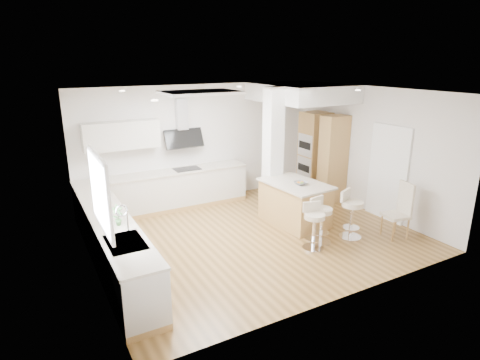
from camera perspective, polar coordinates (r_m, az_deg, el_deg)
ground at (r=8.05m, az=1.93°, el=-7.83°), size 6.00×6.00×0.00m
ceiling at (r=8.05m, az=1.93°, el=-7.83°), size 6.00×5.00×0.02m
wall_back at (r=9.74m, az=-5.57°, el=5.18°), size 6.00×0.04×2.80m
wall_left at (r=6.61m, az=-20.90°, el=-1.57°), size 0.04×5.00×2.80m
wall_right at (r=9.43m, az=17.91°, el=4.04°), size 0.04×5.00×2.80m
skylight at (r=7.51m, az=-5.59°, el=12.26°), size 4.10×2.10×0.06m
window_left at (r=5.68m, az=-19.37°, el=-1.25°), size 0.06×1.28×1.07m
doorway_right at (r=9.12m, az=20.28°, el=0.79°), size 0.05×1.00×2.10m
counter_left at (r=7.20m, az=-18.02°, el=-7.83°), size 0.63×4.50×1.35m
counter_back at (r=9.35m, az=-9.91°, el=0.04°), size 3.62×0.63×2.50m
pillar at (r=8.90m, az=4.70°, el=4.08°), size 0.35×0.35×2.80m
soffit at (r=9.68m, az=8.68°, el=12.18°), size 1.78×2.20×0.40m
oven_column at (r=10.15m, az=11.48°, el=3.38°), size 0.63×1.21×2.10m
peninsula at (r=8.55m, az=7.81°, el=-3.21°), size 1.09×1.54×0.96m
bar_stool_a at (r=7.45m, az=10.46°, el=-6.12°), size 0.47×0.47×0.87m
bar_stool_b at (r=7.73m, az=11.44°, el=-5.29°), size 0.46×0.46×0.88m
bar_stool_c at (r=8.03m, az=15.51°, el=-4.37°), size 0.57×0.57×0.96m
dining_chair at (r=8.38m, az=21.89°, el=-3.73°), size 0.50×0.50×1.10m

